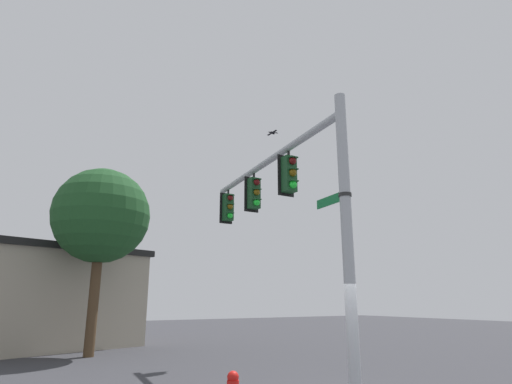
{
  "coord_description": "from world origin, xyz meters",
  "views": [
    {
      "loc": [
        6.46,
        6.83,
        2.17
      ],
      "look_at": [
        -0.54,
        -4.8,
        5.67
      ],
      "focal_mm": 29.41,
      "sensor_mm": 36.0,
      "label": 1
    }
  ],
  "objects_px": {
    "traffic_light_nearest_pole": "(289,174)",
    "street_name_sign": "(337,198)",
    "traffic_light_mid_inner": "(254,193)",
    "bird_flying": "(273,133)",
    "traffic_light_mid_outer": "(228,207)"
  },
  "relations": [
    {
      "from": "traffic_light_mid_inner",
      "to": "bird_flying",
      "type": "distance_m",
      "value": 3.45
    },
    {
      "from": "traffic_light_mid_inner",
      "to": "street_name_sign",
      "type": "relative_size",
      "value": 1.02
    },
    {
      "from": "traffic_light_mid_inner",
      "to": "bird_flying",
      "type": "bearing_deg",
      "value": -143.62
    },
    {
      "from": "bird_flying",
      "to": "traffic_light_mid_inner",
      "type": "bearing_deg",
      "value": 36.38
    },
    {
      "from": "traffic_light_nearest_pole",
      "to": "traffic_light_mid_inner",
      "type": "xyz_separation_m",
      "value": [
        -0.27,
        -2.43,
        0.0
      ]
    },
    {
      "from": "bird_flying",
      "to": "traffic_light_mid_outer",
      "type": "bearing_deg",
      "value": -47.18
    },
    {
      "from": "traffic_light_mid_inner",
      "to": "bird_flying",
      "type": "xyz_separation_m",
      "value": [
        -1.5,
        -1.11,
        2.9
      ]
    },
    {
      "from": "traffic_light_mid_inner",
      "to": "street_name_sign",
      "type": "distance_m",
      "value": 4.82
    },
    {
      "from": "traffic_light_mid_outer",
      "to": "bird_flying",
      "type": "relative_size",
      "value": 2.94
    },
    {
      "from": "traffic_light_mid_inner",
      "to": "traffic_light_mid_outer",
      "type": "height_order",
      "value": "same"
    },
    {
      "from": "traffic_light_mid_outer",
      "to": "bird_flying",
      "type": "xyz_separation_m",
      "value": [
        -1.23,
        1.33,
        2.9
      ]
    },
    {
      "from": "traffic_light_mid_inner",
      "to": "street_name_sign",
      "type": "height_order",
      "value": "traffic_light_mid_inner"
    },
    {
      "from": "traffic_light_mid_inner",
      "to": "traffic_light_mid_outer",
      "type": "xyz_separation_m",
      "value": [
        -0.27,
        -2.43,
        0.0
      ]
    },
    {
      "from": "street_name_sign",
      "to": "bird_flying",
      "type": "height_order",
      "value": "bird_flying"
    },
    {
      "from": "traffic_light_nearest_pole",
      "to": "street_name_sign",
      "type": "distance_m",
      "value": 2.52
    }
  ]
}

